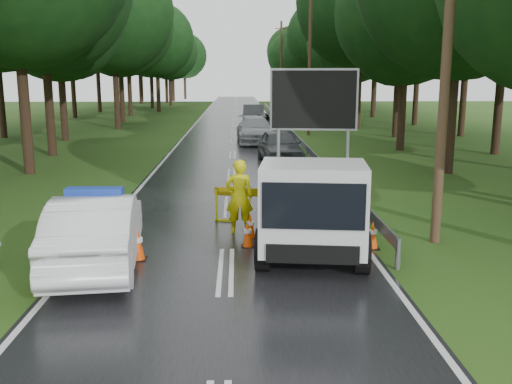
{
  "coord_description": "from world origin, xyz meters",
  "views": [
    {
      "loc": [
        0.27,
        -11.61,
        4.12
      ],
      "look_at": [
        0.71,
        2.07,
        1.3
      ],
      "focal_mm": 40.0,
      "sensor_mm": 36.0,
      "label": 1
    }
  ],
  "objects_px": {
    "officer": "(239,197)",
    "queue_car_third": "(266,123)",
    "work_truck": "(312,204)",
    "barrier": "(257,197)",
    "civilian": "(285,201)",
    "queue_car_fourth": "(254,114)",
    "police_sedan": "(97,231)",
    "queue_car_second": "(255,130)",
    "queue_car_first": "(280,146)"
  },
  "relations": [
    {
      "from": "officer",
      "to": "queue_car_third",
      "type": "relative_size",
      "value": 0.39
    },
    {
      "from": "work_truck",
      "to": "officer",
      "type": "bearing_deg",
      "value": 144.6
    },
    {
      "from": "work_truck",
      "to": "barrier",
      "type": "height_order",
      "value": "work_truck"
    },
    {
      "from": "work_truck",
      "to": "queue_car_third",
      "type": "relative_size",
      "value": 1.08
    },
    {
      "from": "queue_car_third",
      "to": "work_truck",
      "type": "bearing_deg",
      "value": -85.41
    },
    {
      "from": "civilian",
      "to": "queue_car_fourth",
      "type": "distance_m",
      "value": 34.26
    },
    {
      "from": "police_sedan",
      "to": "queue_car_fourth",
      "type": "distance_m",
      "value": 37.14
    },
    {
      "from": "police_sedan",
      "to": "queue_car_third",
      "type": "bearing_deg",
      "value": -106.76
    },
    {
      "from": "officer",
      "to": "queue_car_fourth",
      "type": "height_order",
      "value": "officer"
    },
    {
      "from": "police_sedan",
      "to": "queue_car_third",
      "type": "height_order",
      "value": "police_sedan"
    },
    {
      "from": "work_truck",
      "to": "queue_car_second",
      "type": "xyz_separation_m",
      "value": [
        -0.67,
        22.18,
        -0.36
      ]
    },
    {
      "from": "work_truck",
      "to": "queue_car_fourth",
      "type": "distance_m",
      "value": 35.87
    },
    {
      "from": "queue_car_second",
      "to": "queue_car_third",
      "type": "xyz_separation_m",
      "value": [
        0.98,
        6.0,
        -0.07
      ]
    },
    {
      "from": "queue_car_fourth",
      "to": "queue_car_first",
      "type": "bearing_deg",
      "value": -86.37
    },
    {
      "from": "officer",
      "to": "queue_car_first",
      "type": "xyz_separation_m",
      "value": [
        1.98,
        12.49,
        -0.2
      ]
    },
    {
      "from": "police_sedan",
      "to": "queue_car_second",
      "type": "bearing_deg",
      "value": -106.94
    },
    {
      "from": "barrier",
      "to": "queue_car_third",
      "type": "height_order",
      "value": "queue_car_third"
    },
    {
      "from": "officer",
      "to": "civilian",
      "type": "height_order",
      "value": "officer"
    },
    {
      "from": "civilian",
      "to": "queue_car_second",
      "type": "bearing_deg",
      "value": 82.39
    },
    {
      "from": "civilian",
      "to": "queue_car_third",
      "type": "distance_m",
      "value": 26.58
    },
    {
      "from": "civilian",
      "to": "queue_car_third",
      "type": "height_order",
      "value": "civilian"
    },
    {
      "from": "queue_car_first",
      "to": "queue_car_fourth",
      "type": "relative_size",
      "value": 0.92
    },
    {
      "from": "barrier",
      "to": "work_truck",
      "type": "bearing_deg",
      "value": -53.92
    },
    {
      "from": "queue_car_first",
      "to": "queue_car_second",
      "type": "distance_m",
      "value": 8.18
    },
    {
      "from": "queue_car_second",
      "to": "queue_car_third",
      "type": "height_order",
      "value": "queue_car_second"
    },
    {
      "from": "barrier",
      "to": "queue_car_third",
      "type": "relative_size",
      "value": 0.47
    },
    {
      "from": "police_sedan",
      "to": "queue_car_first",
      "type": "bearing_deg",
      "value": -115.44
    },
    {
      "from": "queue_car_second",
      "to": "queue_car_third",
      "type": "distance_m",
      "value": 6.08
    },
    {
      "from": "police_sedan",
      "to": "civilian",
      "type": "bearing_deg",
      "value": -155.44
    },
    {
      "from": "work_truck",
      "to": "queue_car_fourth",
      "type": "bearing_deg",
      "value": 97.62
    },
    {
      "from": "barrier",
      "to": "queue_car_third",
      "type": "xyz_separation_m",
      "value": [
        1.53,
        25.57,
        -0.05
      ]
    },
    {
      "from": "police_sedan",
      "to": "civilian",
      "type": "relative_size",
      "value": 2.91
    },
    {
      "from": "queue_car_fourth",
      "to": "officer",
      "type": "bearing_deg",
      "value": -90.3
    },
    {
      "from": "queue_car_fourth",
      "to": "police_sedan",
      "type": "bearing_deg",
      "value": -94.92
    },
    {
      "from": "barrier",
      "to": "officer",
      "type": "relative_size",
      "value": 1.21
    },
    {
      "from": "queue_car_first",
      "to": "queue_car_third",
      "type": "height_order",
      "value": "queue_car_first"
    },
    {
      "from": "barrier",
      "to": "officer",
      "type": "distance_m",
      "value": 1.18
    },
    {
      "from": "work_truck",
      "to": "officer",
      "type": "height_order",
      "value": "work_truck"
    },
    {
      "from": "work_truck",
      "to": "barrier",
      "type": "distance_m",
      "value": 2.91
    },
    {
      "from": "police_sedan",
      "to": "officer",
      "type": "relative_size",
      "value": 2.54
    },
    {
      "from": "queue_car_first",
      "to": "barrier",
      "type": "bearing_deg",
      "value": -101.7
    },
    {
      "from": "police_sedan",
      "to": "queue_car_first",
      "type": "distance_m",
      "value": 15.89
    },
    {
      "from": "police_sedan",
      "to": "queue_car_second",
      "type": "xyz_separation_m",
      "value": [
        4.14,
        23.18,
        -0.02
      ]
    },
    {
      "from": "barrier",
      "to": "queue_car_second",
      "type": "relative_size",
      "value": 0.44
    },
    {
      "from": "officer",
      "to": "barrier",
      "type": "bearing_deg",
      "value": -115.84
    },
    {
      "from": "police_sedan",
      "to": "queue_car_fourth",
      "type": "height_order",
      "value": "police_sedan"
    },
    {
      "from": "queue_car_first",
      "to": "civilian",
      "type": "bearing_deg",
      "value": -97.91
    },
    {
      "from": "barrier",
      "to": "officer",
      "type": "height_order",
      "value": "officer"
    },
    {
      "from": "queue_car_second",
      "to": "work_truck",
      "type": "bearing_deg",
      "value": -90.8
    },
    {
      "from": "work_truck",
      "to": "officer",
      "type": "xyz_separation_m",
      "value": [
        -1.71,
        1.56,
        -0.15
      ]
    }
  ]
}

